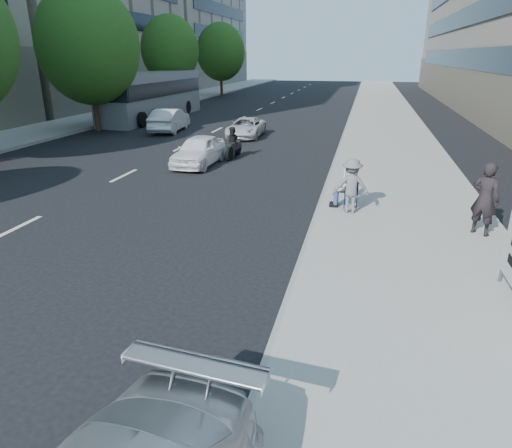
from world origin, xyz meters
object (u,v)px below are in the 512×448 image
(white_sedan_near, at_px, (199,150))
(jogger, at_px, (351,186))
(white_sedan_mid, at_px, (169,120))
(white_sedan_far, at_px, (246,128))
(motorcycle, at_px, (233,144))
(pedestrian_woman, at_px, (485,199))
(bus, at_px, (153,96))
(seated_protester, at_px, (348,184))

(white_sedan_near, bearing_deg, jogger, -37.49)
(white_sedan_mid, xyz_separation_m, white_sedan_far, (5.15, -0.93, -0.16))
(motorcycle, bearing_deg, white_sedan_near, -116.14)
(jogger, xyz_separation_m, white_sedan_far, (-6.45, 12.79, -0.41))
(jogger, bearing_deg, pedestrian_woman, 155.19)
(bus, bearing_deg, white_sedan_near, -56.40)
(white_sedan_near, distance_m, bus, 16.37)
(jogger, distance_m, motorcycle, 9.02)
(pedestrian_woman, distance_m, bus, 27.49)
(white_sedan_near, height_order, motorcycle, motorcycle)
(pedestrian_woman, distance_m, white_sedan_far, 16.91)
(white_sedan_mid, distance_m, motorcycle, 8.96)
(motorcycle, bearing_deg, bus, 134.14)
(white_sedan_mid, distance_m, bus, 6.70)
(pedestrian_woman, relative_size, white_sedan_mid, 0.44)
(seated_protester, xyz_separation_m, bus, (-15.12, 18.79, 0.76))
(pedestrian_woman, relative_size, bus, 0.16)
(pedestrian_woman, relative_size, white_sedan_far, 0.49)
(seated_protester, relative_size, white_sedan_far, 0.34)
(white_sedan_mid, bearing_deg, jogger, 123.68)
(seated_protester, bearing_deg, jogger, -78.29)
(jogger, height_order, white_sedan_near, jogger)
(jogger, relative_size, white_sedan_mid, 0.38)
(seated_protester, relative_size, motorcycle, 0.64)
(motorcycle, bearing_deg, white_sedan_far, 104.53)
(bus, bearing_deg, seated_protester, -49.30)
(jogger, height_order, bus, bus)
(white_sedan_near, bearing_deg, pedestrian_woman, -30.99)
(jogger, bearing_deg, bus, -60.07)
(jogger, distance_m, white_sedan_mid, 17.97)
(seated_protester, height_order, jogger, jogger)
(seated_protester, xyz_separation_m, white_sedan_far, (-6.35, 12.30, -0.33))
(white_sedan_far, height_order, bus, bus)
(seated_protester, distance_m, jogger, 0.51)
(white_sedan_far, bearing_deg, jogger, -64.98)
(jogger, height_order, motorcycle, jogger)
(white_sedan_mid, relative_size, white_sedan_far, 1.10)
(white_sedan_near, bearing_deg, white_sedan_mid, 122.36)
(white_sedan_near, distance_m, motorcycle, 2.01)
(pedestrian_woman, bearing_deg, bus, -11.82)
(white_sedan_mid, relative_size, motorcycle, 2.07)
(seated_protester, height_order, motorcycle, seated_protester)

